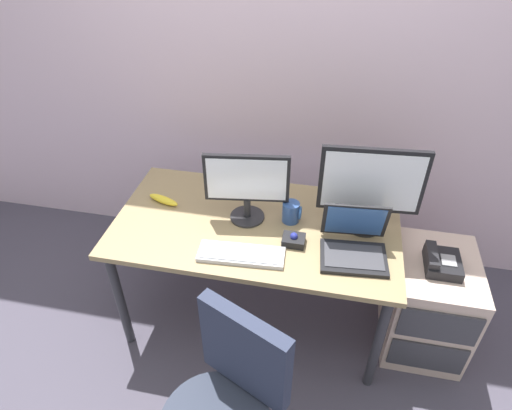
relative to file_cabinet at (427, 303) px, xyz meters
name	(u,v)px	position (x,y,z in m)	size (l,w,h in m)	color
ground_plane	(256,312)	(-0.95, -0.02, -0.29)	(8.00, 8.00, 0.00)	#484452
back_wall	(283,44)	(-0.95, 0.73, 1.11)	(6.00, 0.10, 2.80)	silver
desk	(256,234)	(-0.95, -0.02, 0.35)	(1.47, 0.79, 0.72)	#927C54
file_cabinet	(427,303)	(0.00, 0.00, 0.00)	(0.42, 0.53, 0.59)	beige
desk_phone	(441,262)	(-0.01, -0.02, 0.33)	(0.17, 0.20, 0.09)	black
monitor_main	(371,185)	(-0.41, 0.07, 0.68)	(0.50, 0.18, 0.46)	#262628
monitor_side	(247,184)	(-1.01, 0.02, 0.64)	(0.43, 0.18, 0.38)	#262628
keyboard	(241,254)	(-0.97, -0.27, 0.44)	(0.42, 0.16, 0.03)	silver
laptop	(354,244)	(-0.45, -0.14, 0.48)	(0.33, 0.30, 0.24)	black
trackball_mouse	(294,240)	(-0.74, -0.13, 0.45)	(0.11, 0.09, 0.07)	black
coffee_mug	(291,212)	(-0.78, 0.04, 0.48)	(0.10, 0.09, 0.11)	#2E4E8B
banana	(164,200)	(-1.48, 0.05, 0.44)	(0.19, 0.04, 0.04)	yellow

